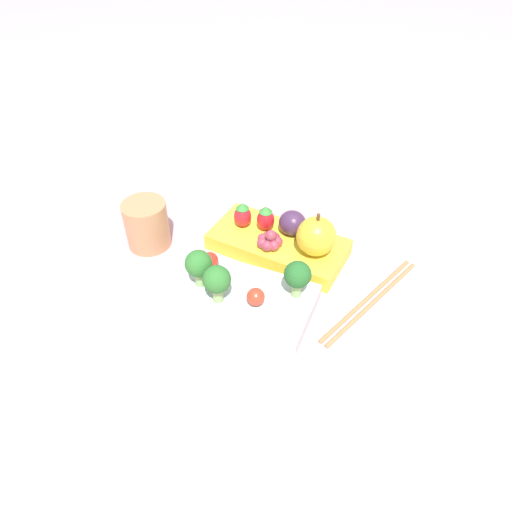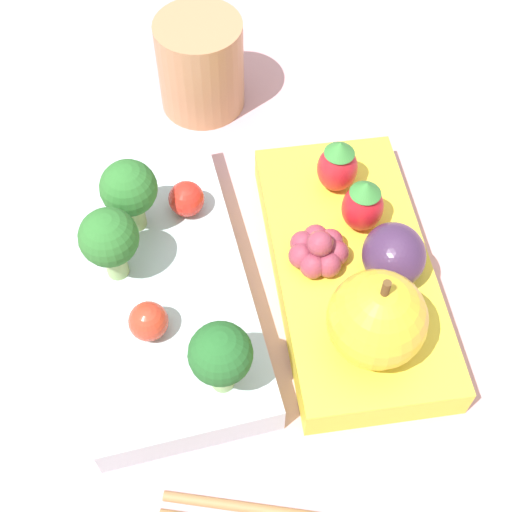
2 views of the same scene
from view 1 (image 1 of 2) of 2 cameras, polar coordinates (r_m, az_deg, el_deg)
The scene contains 15 objects.
ground_plane at distance 0.66m, azimuth 0.20°, elevation -2.24°, with size 4.00×4.00×0.00m, color #C6939E.
bento_box_savoury at distance 0.62m, azimuth -2.82°, elevation -5.02°, with size 0.23×0.14×0.02m.
bento_box_fruit at distance 0.70m, azimuth 2.49°, elevation 1.56°, with size 0.21×0.11×0.03m.
broccoli_floret_0 at distance 0.58m, azimuth 5.22°, elevation -2.46°, with size 0.04×0.04×0.05m.
broccoli_floret_1 at distance 0.57m, azimuth -4.92°, elevation -3.07°, with size 0.04×0.04×0.06m.
broccoli_floret_2 at distance 0.60m, azimuth -7.19°, elevation -1.09°, with size 0.04×0.04×0.06m.
cherry_tomato_0 at distance 0.58m, azimuth -0.04°, elevation -5.13°, with size 0.02×0.02×0.02m.
cherry_tomato_1 at distance 0.64m, azimuth -5.79°, elevation -0.57°, with size 0.02×0.02×0.02m.
apple at distance 0.65m, azimuth 7.54°, elevation 2.47°, with size 0.06×0.06×0.07m.
strawberry_0 at distance 0.69m, azimuth 1.21°, elevation 4.72°, with size 0.03×0.03×0.04m.
strawberry_1 at distance 0.70m, azimuth -1.69°, elevation 5.15°, with size 0.03×0.03×0.04m.
plum at distance 0.69m, azimuth 4.59°, elevation 4.13°, with size 0.04×0.04×0.04m.
grape_cluster at distance 0.67m, azimuth 1.70°, elevation 1.94°, with size 0.04×0.04×0.03m.
drinking_cup at distance 0.71m, azimuth -13.49°, elevation 3.86°, with size 0.07×0.07×0.07m.
chopsticks_pair at distance 0.64m, azimuth 14.13°, elevation -5.28°, with size 0.06×0.21×0.01m.
Camera 1 is at (-0.25, 0.41, 0.46)m, focal length 32.00 mm.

